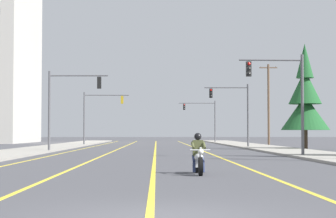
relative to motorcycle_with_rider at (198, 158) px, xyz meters
The scene contains 15 objects.
ground_plane 10.91m from the motorcycle_with_rider, 97.45° to the right, with size 400.00×400.00×0.00m, color #47474C.
lane_stripe_center 34.24m from the motorcycle_with_rider, 92.67° to the left, with size 0.16×100.00×0.01m, color yellow.
lane_stripe_left 34.55m from the motorcycle_with_rider, 98.17° to the left, with size 0.16×100.00×0.01m, color yellow.
lane_stripe_right 34.28m from the motorcycle_with_rider, 86.20° to the left, with size 0.16×100.00×0.01m, color yellow.
lane_stripe_far_left 35.18m from the motorcycle_with_rider, 103.53° to the left, with size 0.16×100.00×0.01m, color yellow.
sidewalk_kerb_right 30.48m from the motorcycle_with_rider, 73.35° to the left, with size 4.40×110.00×0.14m, color #9E998E.
sidewalk_kerb_left 31.40m from the motorcycle_with_rider, 111.60° to the left, with size 4.40×110.00×0.14m, color #9E998E.
motorcycle_with_rider is the anchor object (origin of this frame).
traffic_signal_near_right 16.24m from the motorcycle_with_rider, 66.86° to the left, with size 3.94×0.47×6.20m.
traffic_signal_near_left 26.27m from the motorcycle_with_rider, 108.84° to the left, with size 4.58×0.37×6.20m.
traffic_signal_mid_right 37.18m from the motorcycle_with_rider, 80.41° to the left, with size 4.32×0.37×6.20m.
traffic_signal_mid_left 49.16m from the motorcycle_with_rider, 99.85° to the left, with size 5.25×0.40×6.20m.
traffic_signal_far_right 67.09m from the motorcycle_with_rider, 85.24° to the left, with size 5.46×0.46×6.20m.
utility_pole_right_far 49.65m from the motorcycle_with_rider, 76.47° to the left, with size 2.09×0.26×9.47m.
conifer_tree_right_verge_far 32.33m from the motorcycle_with_rider, 69.33° to the left, with size 4.18×4.18×9.20m.
Camera 1 is at (-0.06, -10.36, 1.46)m, focal length 63.91 mm.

